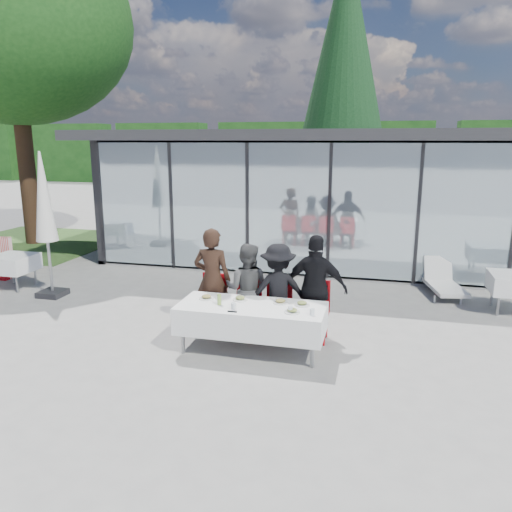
{
  "coord_description": "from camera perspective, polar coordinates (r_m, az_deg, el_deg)",
  "views": [
    {
      "loc": [
        2.17,
        -7.38,
        3.22
      ],
      "look_at": [
        0.01,
        1.2,
        1.15
      ],
      "focal_mm": 35.0,
      "sensor_mm": 36.0,
      "label": 1
    }
  ],
  "objects": [
    {
      "name": "diner_c",
      "position": [
        8.26,
        2.52,
        -3.97
      ],
      "size": [
        1.28,
        1.28,
        1.58
      ],
      "primitive_type": "imported",
      "rotation": [
        0.0,
        0.0,
        3.45
      ],
      "color": "black",
      "rests_on": "ground"
    },
    {
      "name": "drinking_glasses",
      "position": [
        7.34,
        2.55,
        -6.1
      ],
      "size": [
        1.25,
        0.11,
        0.1
      ],
      "color": "silver",
      "rests_on": "dining_table"
    },
    {
      "name": "plate_d",
      "position": [
        7.68,
        5.28,
        -5.44
      ],
      "size": [
        0.24,
        0.24,
        0.07
      ],
      "color": "white",
      "rests_on": "dining_table"
    },
    {
      "name": "plate_c",
      "position": [
        7.76,
        2.83,
        -5.21
      ],
      "size": [
        0.24,
        0.24,
        0.07
      ],
      "color": "white",
      "rests_on": "dining_table"
    },
    {
      "name": "diner_chair_d",
      "position": [
        8.27,
        6.82,
        -5.86
      ],
      "size": [
        0.44,
        0.44,
        0.97
      ],
      "color": "red",
      "rests_on": "ground"
    },
    {
      "name": "deciduous_tree",
      "position": [
        17.42,
        -26.11,
        22.71
      ],
      "size": [
        7.04,
        6.4,
        9.38
      ],
      "color": "#382316",
      "rests_on": "ground"
    },
    {
      "name": "diner_a",
      "position": [
        8.52,
        -5.02,
        -2.73
      ],
      "size": [
        0.66,
        0.66,
        1.79
      ],
      "primitive_type": "imported",
      "rotation": [
        0.0,
        0.0,
        3.14
      ],
      "color": "#311F15",
      "rests_on": "ground"
    },
    {
      "name": "diner_chair_c",
      "position": [
        8.37,
        2.54,
        -5.55
      ],
      "size": [
        0.44,
        0.44,
        0.97
      ],
      "color": "red",
      "rests_on": "ground"
    },
    {
      "name": "pavilion",
      "position": [
        15.58,
        13.68,
        8.85
      ],
      "size": [
        14.8,
        8.8,
        3.44
      ],
      "color": "gray",
      "rests_on": "ground"
    },
    {
      "name": "spare_table_left",
      "position": [
        12.23,
        -26.02,
        -0.78
      ],
      "size": [
        0.86,
        0.86,
        0.74
      ],
      "color": "white",
      "rests_on": "ground"
    },
    {
      "name": "diner_chair_b",
      "position": [
        8.48,
        -0.97,
        -5.27
      ],
      "size": [
        0.44,
        0.44,
        0.97
      ],
      "color": "red",
      "rests_on": "ground"
    },
    {
      "name": "plate_extra",
      "position": [
        7.35,
        4.15,
        -6.28
      ],
      "size": [
        0.24,
        0.24,
        0.07
      ],
      "color": "white",
      "rests_on": "dining_table"
    },
    {
      "name": "dining_table",
      "position": [
        7.73,
        -0.53,
        -7.13
      ],
      "size": [
        2.26,
        0.96,
        0.75
      ],
      "color": "white",
      "rests_on": "ground"
    },
    {
      "name": "folded_eyeglasses",
      "position": [
        7.38,
        -2.73,
        -6.36
      ],
      "size": [
        0.14,
        0.03,
        0.01
      ],
      "primitive_type": "cube",
      "color": "black",
      "rests_on": "dining_table"
    },
    {
      "name": "conifer_tree",
      "position": [
        20.63,
        10.04,
        20.68
      ],
      "size": [
        4.0,
        4.0,
        10.5
      ],
      "color": "#382316",
      "rests_on": "ground"
    },
    {
      "name": "ground",
      "position": [
        8.34,
        -2.1,
        -9.56
      ],
      "size": [
        90.0,
        90.0,
        0.0
      ],
      "primitive_type": "plane",
      "color": "gray",
      "rests_on": "ground"
    },
    {
      "name": "market_umbrella",
      "position": [
        11.01,
        -23.05,
        5.34
      ],
      "size": [
        0.5,
        0.5,
        3.0
      ],
      "color": "black",
      "rests_on": "ground"
    },
    {
      "name": "plate_b",
      "position": [
        7.9,
        -1.83,
        -4.87
      ],
      "size": [
        0.24,
        0.24,
        0.07
      ],
      "color": "white",
      "rests_on": "dining_table"
    },
    {
      "name": "grass_patch",
      "position": [
        17.41,
        -23.98,
        1.4
      ],
      "size": [
        5.0,
        5.0,
        0.02
      ],
      "primitive_type": "cube",
      "color": "#385926",
      "rests_on": "ground"
    },
    {
      "name": "diner_d",
      "position": [
        8.14,
        6.86,
        -3.68
      ],
      "size": [
        1.12,
        1.12,
        1.75
      ],
      "primitive_type": "imported",
      "rotation": [
        0.0,
        0.0,
        3.05
      ],
      "color": "black",
      "rests_on": "ground"
    },
    {
      "name": "juice_bottle",
      "position": [
        7.68,
        -4.22,
        -5.0
      ],
      "size": [
        0.06,
        0.06,
        0.16
      ],
      "primitive_type": "cylinder",
      "color": "#80A846",
      "rests_on": "dining_table"
    },
    {
      "name": "lounger",
      "position": [
        11.41,
        20.57,
        -2.74
      ],
      "size": [
        0.86,
        1.43,
        0.72
      ],
      "color": "silver",
      "rests_on": "ground"
    },
    {
      "name": "diner_chair_a",
      "position": [
        8.66,
        -4.9,
        -4.94
      ],
      "size": [
        0.44,
        0.44,
        0.97
      ],
      "color": "red",
      "rests_on": "ground"
    },
    {
      "name": "diner_b",
      "position": [
        8.38,
        -1.03,
        -3.78
      ],
      "size": [
        0.76,
        0.76,
        1.56
      ],
      "primitive_type": "imported",
      "rotation": [
        0.0,
        0.0,
        3.14
      ],
      "color": "#4E4E4E",
      "rests_on": "ground"
    },
    {
      "name": "treeline",
      "position": [
        35.64,
        7.59,
        11.42
      ],
      "size": [
        62.5,
        2.0,
        4.4
      ],
      "color": "#133812",
      "rests_on": "ground"
    },
    {
      "name": "plate_a",
      "position": [
        7.99,
        -5.69,
        -4.71
      ],
      "size": [
        0.24,
        0.24,
        0.07
      ],
      "color": "white",
      "rests_on": "dining_table"
    }
  ]
}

